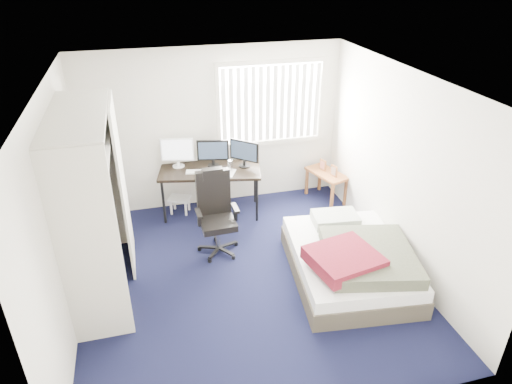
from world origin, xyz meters
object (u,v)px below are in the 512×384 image
Objects in this scene: desk at (210,167)px; bed at (351,260)px; nightstand at (327,176)px; office_chair at (217,221)px.

desk is 2.57m from bed.
desk is at bearing 177.05° from nightstand.
desk is 0.83× the size of bed.
office_chair reaches higher than bed.
office_chair is 0.59× the size of bed.
nightstand is at bearing -2.95° from desk.
office_chair reaches higher than nightstand.
desk reaches higher than office_chair.
desk is at bearing 84.23° from office_chair.
office_chair is at bearing -154.88° from nightstand.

